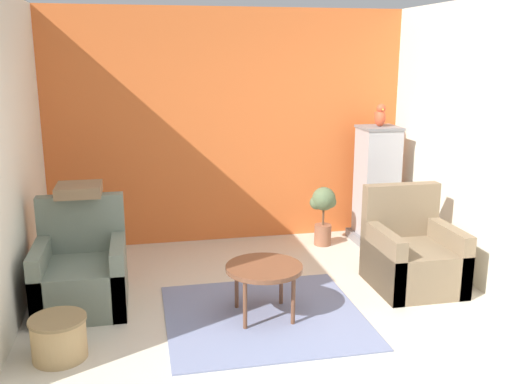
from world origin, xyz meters
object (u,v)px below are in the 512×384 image
armchair_right (412,257)px  birdcage (376,187)px  armchair_left (82,274)px  potted_plant (323,209)px  wicker_basket (59,336)px  parrot (380,116)px  coffee_table (264,271)px

armchair_right → birdcage: birdcage is taller
armchair_left → armchair_right: 3.12m
armchair_right → potted_plant: (-0.46, 1.35, 0.14)m
armchair_left → wicker_basket: size_ratio=2.28×
parrot → wicker_basket: 4.24m
birdcage → armchair_left: bearing=-160.3°
birdcage → wicker_basket: (-3.42, -2.10, -0.50)m
coffee_table → birdcage: 2.49m
armchair_right → birdcage: (0.20, 1.37, 0.38)m
armchair_left → potted_plant: armchair_left is taller
coffee_table → parrot: parrot is taller
birdcage → armchair_right: bearing=-98.5°
birdcage → wicker_basket: size_ratio=3.31×
armchair_left → potted_plant: size_ratio=1.36×
armchair_left → armchair_right: size_ratio=1.00×
armchair_right → coffee_table: bearing=-166.6°
birdcage → potted_plant: birdcage is taller
parrot → armchair_right: bearing=-98.5°
armchair_left → armchair_right: (3.12, -0.18, 0.00)m
armchair_left → parrot: parrot is taller
coffee_table → birdcage: size_ratio=0.47×
parrot → coffee_table: bearing=-135.3°
potted_plant → armchair_right: bearing=-71.1°
armchair_right → potted_plant: 1.43m
parrot → potted_plant: size_ratio=0.38×
armchair_left → parrot: size_ratio=3.59×
armchair_left → coffee_table: bearing=-19.7°
armchair_left → armchair_right: bearing=-3.4°
potted_plant → wicker_basket: bearing=-142.9°
armchair_right → potted_plant: size_ratio=1.36×
armchair_left → potted_plant: (2.66, 1.17, 0.14)m
armchair_left → parrot: (3.32, 1.19, 1.22)m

